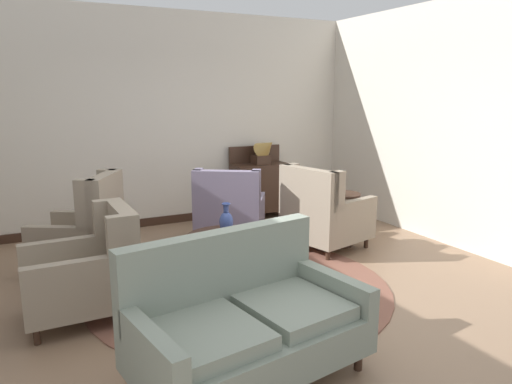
% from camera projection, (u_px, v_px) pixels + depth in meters
% --- Properties ---
extents(ground, '(8.51, 8.51, 0.00)m').
position_uv_depth(ground, '(253.00, 299.00, 4.60)').
color(ground, '#896B51').
extents(wall_back, '(6.24, 0.08, 3.08)m').
position_uv_depth(wall_back, '(161.00, 120.00, 6.93)').
color(wall_back, silver).
rests_on(wall_back, ground).
extents(wall_right, '(0.08, 4.22, 3.08)m').
position_uv_depth(wall_right, '(426.00, 123.00, 6.41)').
color(wall_right, silver).
rests_on(wall_right, ground).
extents(baseboard_back, '(6.08, 0.03, 0.12)m').
position_uv_depth(baseboard_back, '(166.00, 220.00, 7.18)').
color(baseboard_back, '#382319').
rests_on(baseboard_back, ground).
extents(area_rug, '(3.04, 3.04, 0.01)m').
position_uv_depth(area_rug, '(240.00, 287.00, 4.87)').
color(area_rug, brown).
rests_on(area_rug, ground).
extents(coffee_table, '(0.86, 0.86, 0.49)m').
position_uv_depth(coffee_table, '(227.00, 245.00, 4.94)').
color(coffee_table, '#382319').
rests_on(coffee_table, ground).
extents(porcelain_vase, '(0.14, 0.14, 0.34)m').
position_uv_depth(porcelain_vase, '(226.00, 221.00, 4.94)').
color(porcelain_vase, '#384C93').
rests_on(porcelain_vase, coffee_table).
extents(settee, '(1.70, 1.12, 0.98)m').
position_uv_depth(settee, '(245.00, 322.00, 3.30)').
color(settee, gray).
rests_on(settee, ground).
extents(armchair_foreground_right, '(1.07, 1.03, 1.06)m').
position_uv_depth(armchair_foreground_right, '(323.00, 215.00, 5.98)').
color(armchair_foreground_right, gray).
rests_on(armchair_foreground_right, ground).
extents(armchair_beside_settee, '(0.93, 0.75, 0.97)m').
position_uv_depth(armchair_beside_settee, '(88.00, 272.00, 4.15)').
color(armchair_beside_settee, gray).
rests_on(armchair_beside_settee, ground).
extents(armchair_near_window, '(1.15, 1.16, 1.02)m').
position_uv_depth(armchair_near_window, '(230.00, 213.00, 6.13)').
color(armchair_near_window, slate).
rests_on(armchair_near_window, ground).
extents(armchair_near_sideboard, '(1.07, 1.04, 1.10)m').
position_uv_depth(armchair_near_sideboard, '(86.00, 233.00, 5.15)').
color(armchair_near_sideboard, gray).
rests_on(armchair_near_sideboard, ground).
extents(side_table, '(0.45, 0.45, 0.69)m').
position_uv_depth(side_table, '(342.00, 215.00, 6.10)').
color(side_table, '#382319').
rests_on(side_table, ground).
extents(sideboard, '(0.88, 0.43, 1.11)m').
position_uv_depth(sideboard, '(260.00, 186.00, 7.53)').
color(sideboard, '#382319').
rests_on(sideboard, ground).
extents(gramophone, '(0.43, 0.48, 0.47)m').
position_uv_depth(gramophone, '(265.00, 150.00, 7.35)').
color(gramophone, '#382319').
rests_on(gramophone, sideboard).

